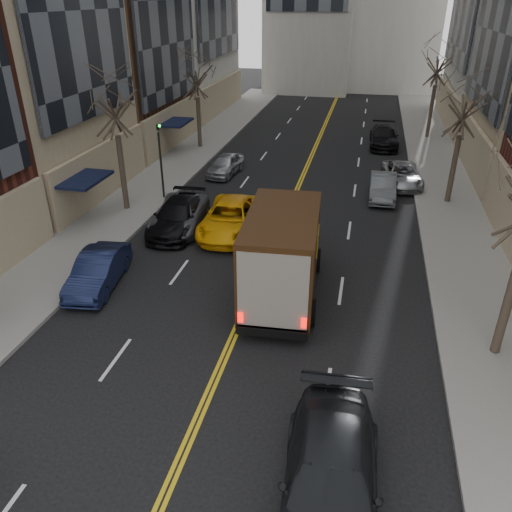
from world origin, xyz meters
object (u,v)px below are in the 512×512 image
Objects in this scene: pedestrian at (285,267)px; taxi at (230,218)px; ups_truck at (283,254)px; observer_sedan at (330,480)px.

taxi is at bearing 45.67° from pedestrian.
ups_truck is 4.05× the size of pedestrian.
pedestrian is (3.59, -4.64, 0.10)m from taxi.
observer_sedan is 3.32× the size of pedestrian.
pedestrian is at bearing 89.51° from ups_truck.
ups_truck is 1.28× the size of taxi.
ups_truck is 1.22× the size of observer_sedan.
observer_sedan is at bearing -156.31° from pedestrian.
ups_truck is 9.35m from observer_sedan.
ups_truck is 1.28m from pedestrian.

